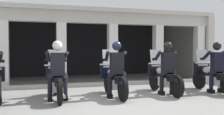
% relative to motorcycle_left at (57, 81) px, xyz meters
% --- Properties ---
extents(ground_plane, '(80.00, 80.00, 0.00)m').
position_rel_motorcycle_left_xyz_m(ground_plane, '(1.61, 2.63, -0.50)').
color(ground_plane, gray).
extents(station_building, '(11.18, 4.19, 2.96)m').
position_rel_motorcycle_left_xyz_m(station_building, '(1.41, 4.71, 1.40)').
color(station_building, black).
rests_on(station_building, ground).
extents(kerb_strip, '(10.68, 0.24, 0.12)m').
position_rel_motorcycle_left_xyz_m(kerb_strip, '(1.41, 2.15, -0.44)').
color(kerb_strip, '#B7B5AD').
rests_on(kerb_strip, ground).
extents(motorcycle_left, '(0.62, 2.04, 1.35)m').
position_rel_motorcycle_left_xyz_m(motorcycle_left, '(0.00, 0.00, 0.00)').
color(motorcycle_left, black).
rests_on(motorcycle_left, ground).
extents(police_officer_left, '(0.63, 0.61, 1.58)m').
position_rel_motorcycle_left_xyz_m(police_officer_left, '(-0.00, -0.28, 0.44)').
color(police_officer_left, black).
rests_on(police_officer_left, ground).
extents(motorcycle_center, '(0.62, 2.04, 1.35)m').
position_rel_motorcycle_left_xyz_m(motorcycle_center, '(1.62, -0.06, 0.00)').
color(motorcycle_center, black).
rests_on(motorcycle_center, ground).
extents(police_officer_center, '(0.63, 0.61, 1.58)m').
position_rel_motorcycle_left_xyz_m(police_officer_center, '(1.61, -0.34, 0.44)').
color(police_officer_center, black).
rests_on(police_officer_center, ground).
extents(motorcycle_right, '(0.62, 2.04, 1.35)m').
position_rel_motorcycle_left_xyz_m(motorcycle_right, '(3.23, -0.02, 0.00)').
color(motorcycle_right, black).
rests_on(motorcycle_right, ground).
extents(police_officer_right, '(0.63, 0.61, 1.58)m').
position_rel_motorcycle_left_xyz_m(police_officer_right, '(3.23, -0.31, 0.44)').
color(police_officer_right, black).
rests_on(police_officer_right, ground).
extents(motorcycle_far_right, '(0.62, 2.04, 1.35)m').
position_rel_motorcycle_left_xyz_m(motorcycle_far_right, '(4.85, -0.19, 0.00)').
color(motorcycle_far_right, black).
rests_on(motorcycle_far_right, ground).
extents(police_officer_far_right, '(0.63, 0.61, 1.58)m').
position_rel_motorcycle_left_xyz_m(police_officer_far_right, '(4.85, -0.48, 0.44)').
color(police_officer_far_right, black).
rests_on(police_officer_far_right, ground).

